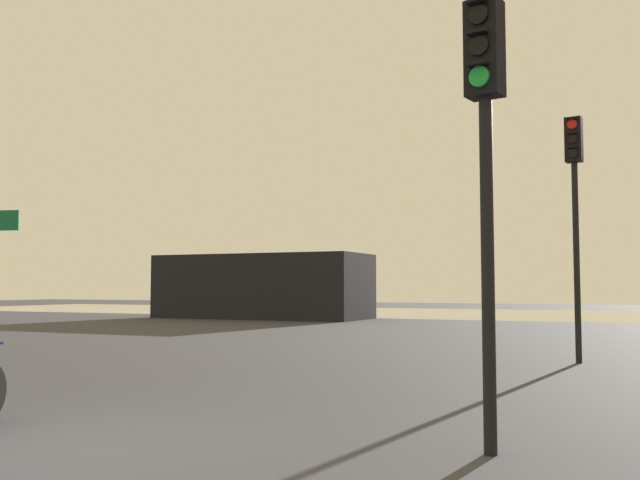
% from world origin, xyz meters
% --- Properties ---
extents(ground_plane, '(120.00, 120.00, 0.00)m').
position_xyz_m(ground_plane, '(0.00, 0.00, 0.00)').
color(ground_plane, '#333338').
extents(water_strip, '(80.00, 16.00, 0.01)m').
position_xyz_m(water_strip, '(0.00, 35.15, 0.00)').
color(water_strip, '#9E937F').
rests_on(water_strip, ground).
extents(distant_building, '(10.09, 4.00, 3.02)m').
position_xyz_m(distant_building, '(-11.68, 25.15, 1.51)').
color(distant_building, black).
rests_on(distant_building, ground).
extents(traffic_light_far_right, '(0.35, 0.36, 4.88)m').
position_xyz_m(traffic_light_far_right, '(3.74, 10.12, 3.36)').
color(traffic_light_far_right, black).
rests_on(traffic_light_far_right, ground).
extents(traffic_light_near_right, '(0.36, 0.38, 4.13)m').
position_xyz_m(traffic_light_near_right, '(3.66, 1.72, 2.89)').
color(traffic_light_near_right, black).
rests_on(traffic_light_near_right, ground).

